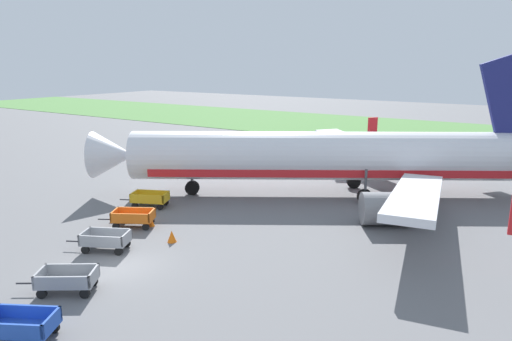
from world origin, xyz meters
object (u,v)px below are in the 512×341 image
at_px(baggage_cart_second_in_row, 67,280).
at_px(baggage_cart_far_end, 150,199).
at_px(airplane, 341,157).
at_px(traffic_cone_mid_apron, 151,222).
at_px(baggage_cart_nearest, 20,326).
at_px(baggage_cart_third_in_row, 106,240).
at_px(traffic_cone_near_plane, 172,236).
at_px(baggage_cart_fourth_in_row, 133,218).

distance_m(baggage_cart_second_in_row, baggage_cart_far_end, 12.63).
bearing_deg(airplane, traffic_cone_mid_apron, -119.31).
height_order(baggage_cart_nearest, baggage_cart_second_in_row, same).
bearing_deg(baggage_cart_second_in_row, baggage_cart_third_in_row, 120.36).
relative_size(baggage_cart_nearest, traffic_cone_near_plane, 4.99).
bearing_deg(traffic_cone_near_plane, traffic_cone_mid_apron, 156.95).
xyz_separation_m(baggage_cart_far_end, traffic_cone_mid_apron, (2.99, -2.83, -0.31)).
xyz_separation_m(airplane, baggage_cart_far_end, (-10.27, -10.14, -2.45)).
distance_m(baggage_cart_third_in_row, traffic_cone_mid_apron, 4.20).
distance_m(baggage_cart_second_in_row, baggage_cart_third_in_row, 4.75).
distance_m(baggage_cart_nearest, baggage_cart_fourth_in_row, 12.23).
bearing_deg(airplane, baggage_cart_nearest, -95.50).
bearing_deg(traffic_cone_near_plane, baggage_cart_fourth_in_row, 171.39).
distance_m(airplane, baggage_cart_fourth_in_row, 16.08).
height_order(baggage_cart_far_end, traffic_cone_near_plane, baggage_cart_far_end).
distance_m(airplane, baggage_cart_nearest, 24.66).
height_order(airplane, baggage_cart_second_in_row, airplane).
bearing_deg(traffic_cone_near_plane, baggage_cart_nearest, -78.96).
bearing_deg(traffic_cone_mid_apron, baggage_cart_third_in_row, -80.01).
xyz_separation_m(baggage_cart_fourth_in_row, traffic_cone_mid_apron, (0.86, 0.68, -0.31)).
height_order(baggage_cart_nearest, baggage_cart_fourth_in_row, same).
relative_size(airplane, traffic_cone_mid_apron, 57.54).
relative_size(baggage_cart_fourth_in_row, traffic_cone_near_plane, 4.98).
bearing_deg(baggage_cart_second_in_row, baggage_cart_nearest, -60.83).
height_order(airplane, traffic_cone_mid_apron, airplane).
relative_size(traffic_cone_near_plane, traffic_cone_mid_apron, 1.19).
xyz_separation_m(baggage_cart_second_in_row, traffic_cone_mid_apron, (-3.12, 8.22, -0.31)).
xyz_separation_m(airplane, baggage_cart_second_in_row, (-4.16, -21.19, -2.45)).
distance_m(airplane, traffic_cone_near_plane, 15.12).
height_order(airplane, baggage_cart_nearest, airplane).
height_order(baggage_cart_far_end, traffic_cone_mid_apron, baggage_cart_far_end).
bearing_deg(baggage_cart_nearest, baggage_cart_second_in_row, 119.17).
distance_m(baggage_cart_nearest, baggage_cart_far_end, 16.33).
xyz_separation_m(airplane, traffic_cone_near_plane, (-4.34, -14.23, -2.71)).
relative_size(baggage_cart_third_in_row, baggage_cart_fourth_in_row, 1.01).
height_order(traffic_cone_near_plane, traffic_cone_mid_apron, traffic_cone_near_plane).
distance_m(baggage_cart_fourth_in_row, traffic_cone_near_plane, 3.85).
xyz_separation_m(baggage_cart_fourth_in_row, traffic_cone_near_plane, (3.80, -0.58, -0.25)).
xyz_separation_m(baggage_cart_second_in_row, baggage_cart_fourth_in_row, (-3.99, 7.54, 0.00)).
bearing_deg(baggage_cart_second_in_row, traffic_cone_mid_apron, 110.82).
bearing_deg(baggage_cart_far_end, baggage_cart_third_in_row, -61.89).
relative_size(airplane, baggage_cart_nearest, 9.73).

